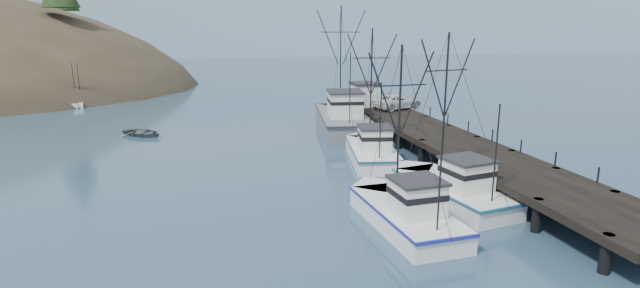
# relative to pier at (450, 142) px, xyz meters

# --- Properties ---
(ground) EXTENTS (400.00, 400.00, 0.00)m
(ground) POSITION_rel_pier_xyz_m (-14.00, -16.00, -1.69)
(ground) COLOR navy
(ground) RESTS_ON ground
(pier) EXTENTS (6.00, 44.00, 2.00)m
(pier) POSITION_rel_pier_xyz_m (0.00, 0.00, 0.00)
(pier) COLOR black
(pier) RESTS_ON ground
(distant_ridge) EXTENTS (360.00, 40.00, 26.00)m
(distant_ridge) POSITION_rel_pier_xyz_m (-4.00, 154.00, -1.69)
(distant_ridge) COLOR #9EB2C6
(distant_ridge) RESTS_ON ground
(distant_ridge_far) EXTENTS (180.00, 25.00, 18.00)m
(distant_ridge_far) POSITION_rel_pier_xyz_m (-54.00, 169.00, -1.69)
(distant_ridge_far) COLOR silver
(distant_ridge_far) RESTS_ON ground
(moored_sailboats) EXTENTS (21.49, 18.02, 6.35)m
(moored_sailboats) POSITION_rel_pier_xyz_m (-45.11, 41.02, -1.36)
(moored_sailboats) COLOR white
(moored_sailboats) RESTS_ON ground
(trawler_near) EXTENTS (5.20, 11.36, 11.43)m
(trawler_near) POSITION_rel_pier_xyz_m (-4.80, -8.97, -0.87)
(trawler_near) COLOR white
(trawler_near) RESTS_ON ground
(trawler_mid) EXTENTS (4.15, 10.87, 10.82)m
(trawler_mid) POSITION_rel_pier_xyz_m (-9.55, -12.17, -0.87)
(trawler_mid) COLOR white
(trawler_mid) RESTS_ON ground
(trawler_far) EXTENTS (5.42, 11.37, 11.55)m
(trawler_far) POSITION_rel_pier_xyz_m (-6.43, 1.91, -0.87)
(trawler_far) COLOR white
(trawler_far) RESTS_ON ground
(work_vessel) EXTENTS (7.26, 16.90, 13.89)m
(work_vessel) POSITION_rel_pier_xyz_m (-5.16, 15.09, -0.46)
(work_vessel) COLOR slate
(work_vessel) RESTS_ON ground
(pier_shed) EXTENTS (3.00, 3.20, 2.80)m
(pier_shed) POSITION_rel_pier_xyz_m (-1.50, 18.00, 1.73)
(pier_shed) COLOR silver
(pier_shed) RESTS_ON pier
(pickup_truck) EXTENTS (6.55, 4.55, 1.66)m
(pickup_truck) POSITION_rel_pier_xyz_m (1.50, 15.03, 1.14)
(pickup_truck) COLOR silver
(pickup_truck) RESTS_ON pier
(motorboat) EXTENTS (5.85, 5.73, 0.99)m
(motorboat) POSITION_rel_pier_xyz_m (-26.63, 16.79, -1.69)
(motorboat) COLOR #575E60
(motorboat) RESTS_ON ground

